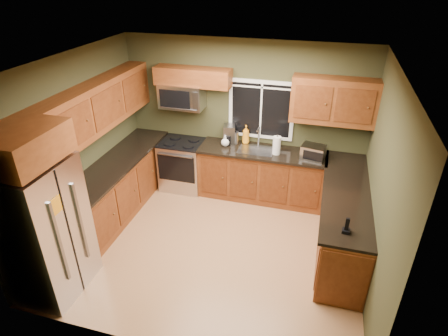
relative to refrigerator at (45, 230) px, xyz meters
The scene contains 29 objects.
floor 2.35m from the refrigerator, 36.78° to the left, with size 4.20×4.20×0.00m, color #9E6C45.
ceiling 2.82m from the refrigerator, 36.78° to the left, with size 4.20×4.20×0.00m, color white.
back_wall 3.58m from the refrigerator, 60.71° to the left, with size 4.20×4.20×0.00m, color #36371F.
front_wall 1.86m from the refrigerator, 16.04° to the right, with size 4.20×4.20×0.00m, color #36371F.
left_wall 1.42m from the refrigerator, 105.52° to the left, with size 3.60×3.60×0.00m, color #36371F.
right_wall 4.08m from the refrigerator, 18.71° to the left, with size 3.60×3.60×0.00m, color #36371F.
window 3.75m from the refrigerator, 56.52° to the left, with size 1.12×0.03×1.02m.
base_cabinets_left 1.83m from the refrigerator, 91.97° to the left, with size 0.60×2.65×0.90m, color brown.
countertop_left 1.78m from the refrigerator, 91.16° to the left, with size 0.65×2.65×0.04m, color black.
base_cabinets_back 3.56m from the refrigerator, 52.43° to the left, with size 2.17×0.60×0.90m, color brown.
countertop_back 3.51m from the refrigerator, 52.18° to the left, with size 2.17×0.65×0.04m, color black.
base_cabinets_peninsula 4.02m from the refrigerator, 27.50° to the left, with size 0.60×2.52×0.90m.
countertop_peninsula 3.97m from the refrigerator, 27.77° to the left, with size 0.65×2.50×0.04m, color black.
upper_cabinets_left 2.03m from the refrigerator, 96.30° to the left, with size 0.33×2.65×0.72m, color brown.
upper_cabinets_back_left 3.28m from the refrigerator, 73.15° to the left, with size 1.30×0.33×0.30m, color brown.
upper_cabinets_back_right 4.44m from the refrigerator, 42.62° to the left, with size 1.30×0.33×0.72m, color brown.
upper_cabinet_over_fridge 1.13m from the refrigerator, behind, with size 0.72×0.90×0.38m, color brown.
refrigerator is the anchor object (origin of this frame).
range 2.89m from the refrigerator, 76.03° to the left, with size 0.76×0.69×0.94m.
microwave 3.10m from the refrigerator, 76.66° to the left, with size 0.76×0.41×0.42m.
sink 3.46m from the refrigerator, 53.87° to the left, with size 0.60×0.42×0.36m.
toaster_oven 4.04m from the refrigerator, 42.22° to the left, with size 0.42×0.35×0.23m.
coffee_maker 3.31m from the refrigerator, 62.55° to the left, with size 0.25×0.30×0.33m.
kettle 3.34m from the refrigerator, 61.09° to the left, with size 0.17×0.17×0.27m.
paper_towel_roll 3.63m from the refrigerator, 48.79° to the left, with size 0.16×0.16×0.34m.
soap_bottle_a 3.51m from the refrigerator, 58.94° to the left, with size 0.13×0.13×0.33m, color orange.
soap_bottle_b 3.81m from the refrigerator, 52.04° to the left, with size 0.09×0.09×0.20m, color white.
soap_bottle_c 3.17m from the refrigerator, 62.00° to the left, with size 0.15×0.15×0.19m, color white.
cordless_phone 3.61m from the refrigerator, 14.27° to the left, with size 0.10×0.10×0.20m.
Camera 1 is at (1.32, -4.17, 3.74)m, focal length 30.00 mm.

